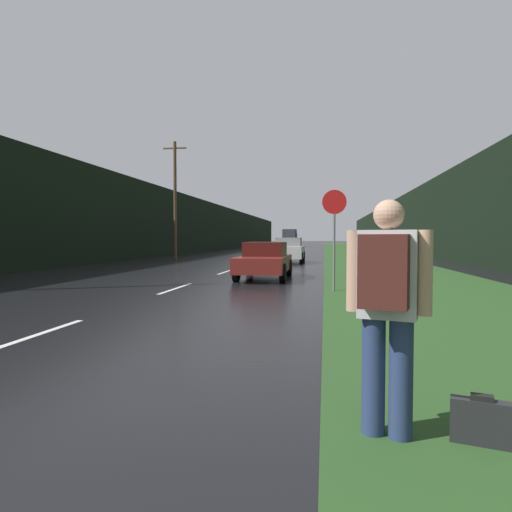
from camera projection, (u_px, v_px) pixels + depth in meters
The scene contains 15 objects.
grass_verge at pixel (361, 257), 38.27m from camera, with size 6.00×240.00×0.02m, color #26471E.
lane_stripe_b at pixel (28, 338), 6.98m from camera, with size 0.12×3.00×0.01m, color silver.
lane_stripe_c at pixel (176, 288), 13.89m from camera, with size 0.12×3.00×0.01m, color silver.
lane_stripe_d at pixel (226, 272), 20.81m from camera, with size 0.12×3.00×0.01m, color silver.
lane_stripe_e at pixel (250, 264), 27.73m from camera, with size 0.12×3.00×0.01m, color silver.
lane_stripe_f at pixel (265, 259), 34.64m from camera, with size 0.12×3.00×0.01m, color silver.
treeline_far_side at pixel (189, 225), 50.71m from camera, with size 2.00×140.00×6.01m, color black.
treeline_near_side at pixel (413, 224), 47.13m from camera, with size 2.00×140.00×6.05m, color black.
utility_pole_far at pixel (175, 199), 34.60m from camera, with size 1.80×0.24×8.86m.
stop_sign at pixel (334, 229), 13.04m from camera, with size 0.69×0.07×2.91m.
hitchhiker_with_backpack at pixel (387, 303), 3.40m from camera, with size 0.61×0.51×1.81m.
suitcase at pixel (482, 423), 3.32m from camera, with size 0.44×0.23×0.39m.
car_passing_near at pixel (265, 260), 17.32m from camera, with size 1.84×4.59×1.39m.
car_passing_far at pixel (289, 250), 28.58m from camera, with size 1.94×4.06×1.58m.
delivery_truck at pixel (290, 237), 88.69m from camera, with size 2.52×8.37×3.30m.
Camera 1 is at (4.49, 0.88, 1.52)m, focal length 32.00 mm.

